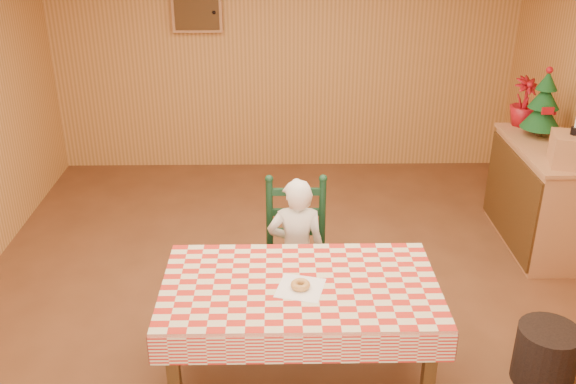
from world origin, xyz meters
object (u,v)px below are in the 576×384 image
object	(u,v)px
storage_bin	(545,355)
shelf_unit	(539,196)
ladder_chair	(296,254)
christmas_tree	(543,105)
crate	(572,150)
dining_table	(300,295)
seated_child	(296,251)

from	to	relation	value
storage_bin	shelf_unit	bearing A→B (deg)	71.98
shelf_unit	storage_bin	xyz separation A→B (m)	(-0.58, -1.79, -0.27)
ladder_chair	christmas_tree	bearing A→B (deg)	30.55
christmas_tree	storage_bin	xyz separation A→B (m)	(-0.59, -2.04, -1.02)
crate	storage_bin	distance (m)	1.74
shelf_unit	crate	distance (m)	0.71
dining_table	ladder_chair	distance (m)	0.81
seated_child	crate	size ratio (longest dim) A/B	3.75
seated_child	shelf_unit	world-z (taller)	seated_child
shelf_unit	storage_bin	distance (m)	1.90
seated_child	christmas_tree	xyz separation A→B (m)	(2.16, 1.33, 0.65)
shelf_unit	ladder_chair	bearing A→B (deg)	-154.51
ladder_chair	crate	bearing A→B (deg)	16.17
dining_table	crate	distance (m)	2.61
shelf_unit	storage_bin	bearing A→B (deg)	-108.02
dining_table	christmas_tree	world-z (taller)	christmas_tree
christmas_tree	storage_bin	bearing A→B (deg)	-106.15
crate	ladder_chair	bearing A→B (deg)	-163.83
seated_child	shelf_unit	distance (m)	2.41
storage_bin	christmas_tree	bearing A→B (deg)	73.85
christmas_tree	ladder_chair	bearing A→B (deg)	-149.45
dining_table	christmas_tree	xyz separation A→B (m)	(2.16, 2.06, 0.52)
shelf_unit	storage_bin	world-z (taller)	shelf_unit
dining_table	seated_child	xyz separation A→B (m)	(-0.00, 0.73, -0.13)
seated_child	shelf_unit	size ratio (longest dim) A/B	0.91
ladder_chair	shelf_unit	bearing A→B (deg)	25.49
ladder_chair	storage_bin	xyz separation A→B (m)	(1.57, -0.76, -0.31)
shelf_unit	christmas_tree	size ratio (longest dim) A/B	2.00
seated_child	christmas_tree	distance (m)	2.62
ladder_chair	storage_bin	world-z (taller)	ladder_chair
dining_table	christmas_tree	distance (m)	3.04
dining_table	seated_child	distance (m)	0.74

